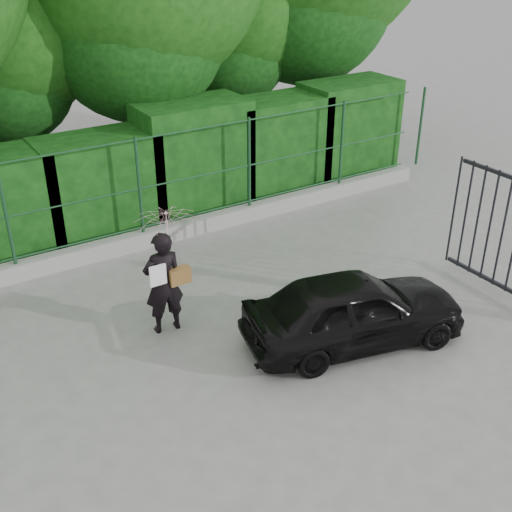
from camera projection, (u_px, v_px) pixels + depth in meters
ground at (255, 385)px, 8.39m from camera, size 80.00×80.00×0.00m
kerb at (124, 244)px, 11.68m from camera, size 14.00×0.25×0.30m
fence at (130, 188)px, 11.30m from camera, size 14.13×0.06×1.80m
hedge at (103, 181)px, 12.05m from camera, size 14.20×1.20×2.28m
woman at (167, 253)px, 9.04m from camera, size 0.94×0.96×1.87m
car at (354, 309)px, 9.02m from camera, size 3.38×1.96×1.08m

